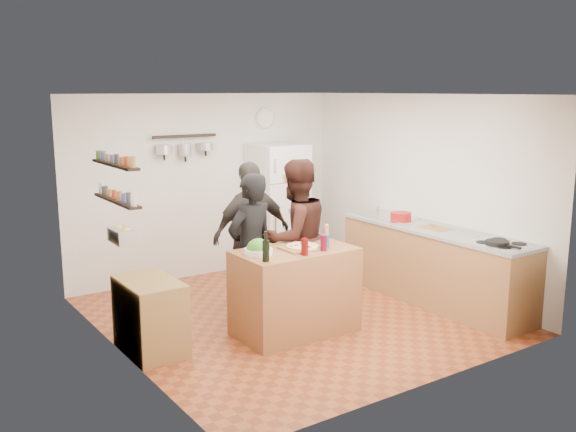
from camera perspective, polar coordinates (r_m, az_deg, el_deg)
room_shell at (r=7.45m, az=-1.25°, el=1.11°), size 4.20×4.20×4.20m
prep_island at (r=6.83m, az=0.63°, el=-6.71°), size 1.25×0.72×0.91m
pizza_board at (r=6.73m, az=1.29°, el=-2.86°), size 0.42×0.34×0.02m
pizza at (r=6.72m, az=1.29°, el=-2.70°), size 0.34×0.34×0.02m
salad_bowl at (r=6.51m, az=-2.65°, el=-3.17°), size 0.29×0.29×0.06m
wine_bottle at (r=6.23m, az=-1.98°, el=-3.12°), size 0.07×0.07×0.21m
wine_glass_near at (r=6.46m, az=1.49°, el=-2.75°), size 0.07×0.07×0.17m
wine_glass_far at (r=6.65m, az=3.18°, el=-2.40°), size 0.07×0.07×0.16m
pepper_mill at (r=6.98m, az=3.43°, el=-1.74°), size 0.05×0.05×0.17m
salt_canister at (r=6.76m, az=3.30°, el=-2.26°), size 0.09×0.09×0.14m
person_left at (r=7.00m, az=-3.32°, el=-2.99°), size 0.68×0.51×1.68m
person_center at (r=7.27m, az=0.67°, el=-1.97°), size 0.91×0.73×1.80m
person_back at (r=7.62m, az=-3.22°, el=-1.62°), size 1.02×0.43×1.73m
counter_run at (r=8.00m, az=12.83°, el=-4.34°), size 0.63×2.63×0.90m
stove_top at (r=7.30m, az=18.43°, el=-2.41°), size 0.60×0.62×0.02m
skillet at (r=7.20m, az=18.11°, el=-2.29°), size 0.25×0.25×0.05m
sink at (r=8.48m, az=8.77°, el=-0.08°), size 0.50×0.80×0.03m
cutting_board at (r=7.88m, az=13.03°, el=-1.13°), size 0.30×0.40×0.02m
red_bowl at (r=8.21m, az=10.00°, el=-0.07°), size 0.26×0.26×0.11m
fridge at (r=9.14m, az=-0.90°, el=0.78°), size 0.70×0.68×1.80m
wall_clock at (r=9.28m, az=-2.06°, el=8.70°), size 0.30×0.03×0.30m
spice_shelf_lower at (r=6.40m, az=-14.97°, el=1.33°), size 0.12×1.00×0.02m
spice_shelf_upper at (r=6.35m, az=-15.13°, el=4.44°), size 0.12×1.00×0.02m
produce_basket at (r=6.47m, az=-14.56°, el=-1.70°), size 0.18×0.35×0.14m
side_table at (r=6.52m, az=-12.14°, el=-8.68°), size 0.50×0.80×0.73m
pot_rack at (r=8.60m, az=-9.17°, el=7.03°), size 0.90×0.04×0.04m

